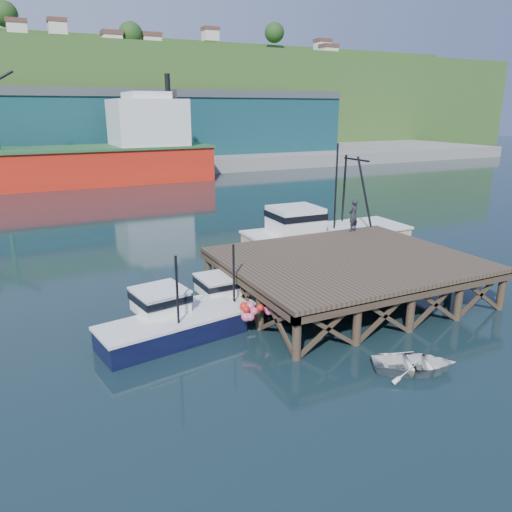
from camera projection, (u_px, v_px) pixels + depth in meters
ground at (249, 315)px, 23.46m from camera, size 300.00×300.00×0.00m
wharf at (349, 262)px, 25.08m from camera, size 12.00×10.00×2.62m
far_quay at (69, 160)px, 83.36m from camera, size 160.00×40.00×2.00m
warehouse_mid at (69, 127)px, 77.50m from camera, size 28.00×16.00×9.00m
warehouse_right at (244, 125)px, 90.22m from camera, size 30.00×16.00×9.00m
cargo_ship at (15, 160)px, 60.20m from camera, size 55.50×10.00×13.75m
hillside at (47, 100)px, 106.31m from camera, size 220.00×50.00×22.00m
boat_navy at (169, 321)px, 20.90m from camera, size 6.45×3.86×3.86m
boat_black at (227, 301)px, 23.46m from camera, size 5.87×4.94×3.59m
trawler at (324, 235)px, 32.24m from camera, size 10.97×4.19×7.28m
dinghy at (414, 364)px, 18.35m from camera, size 3.73×3.35×0.64m
dockworker at (353, 215)px, 30.24m from camera, size 0.82×0.66×1.96m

